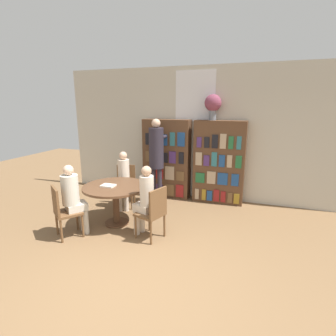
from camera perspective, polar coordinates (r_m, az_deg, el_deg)
name	(u,v)px	position (r m, az deg, el deg)	size (l,w,h in m)	color
ground_plane	(128,284)	(3.60, -8.72, -23.75)	(16.00, 16.00, 0.00)	brown
wall_back	(195,134)	(6.12, 5.80, 7.38)	(6.40, 0.07, 3.00)	beige
bookshelf_left	(167,159)	(6.20, -0.29, 2.00)	(1.11, 0.34, 1.84)	brown
bookshelf_right	(219,163)	(5.92, 11.03, 1.18)	(1.11, 0.34, 1.84)	brown
flower_vase	(213,104)	(5.81, 9.76, 13.55)	(0.36, 0.36, 0.54)	slate
reading_table	(115,192)	(4.89, -11.38, -5.24)	(1.17, 1.17, 0.74)	brown
chair_near_camera	(63,209)	(4.69, -21.86, -8.37)	(0.56, 0.56, 0.89)	brown
chair_left_side	(126,184)	(5.78, -9.22, -3.36)	(0.50, 0.50, 0.89)	brown
chair_far_side	(153,211)	(4.31, -3.20, -9.29)	(0.51, 0.51, 0.89)	brown
seated_reader_left	(123,178)	(5.56, -9.67, -2.08)	(0.32, 0.38, 1.23)	beige
seated_reader_right	(145,198)	(4.36, -5.09, -6.47)	(0.38, 0.32, 1.22)	beige
seated_reader_back	(73,196)	(4.65, -19.94, -5.68)	(0.41, 0.42, 1.23)	beige
librarian_standing	(156,152)	(5.71, -2.54, 3.51)	(0.32, 0.59, 1.88)	#28232D
open_book_on_table	(108,186)	(4.83, -12.89, -3.77)	(0.24, 0.18, 0.03)	silver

